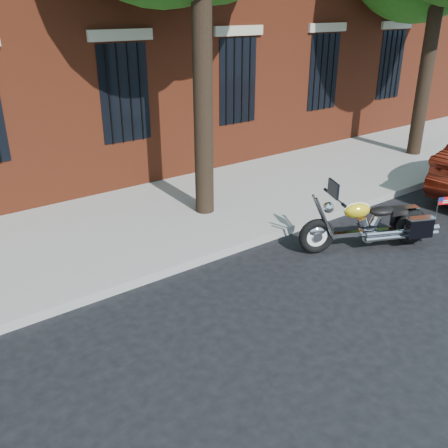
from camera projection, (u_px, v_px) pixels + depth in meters
ground at (287, 285)px, 7.57m from camera, size 120.00×120.00×0.00m
curb at (232, 248)px, 8.55m from camera, size 40.00×0.16×0.15m
sidewalk at (174, 214)px, 9.92m from camera, size 40.00×3.60×0.15m
motorcycle at (373, 225)px, 8.56m from camera, size 2.26×1.42×1.28m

